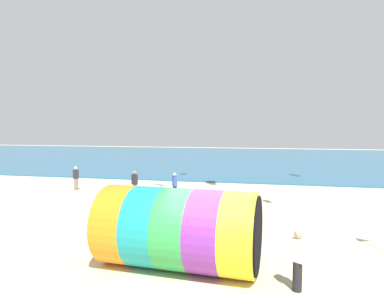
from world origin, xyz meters
name	(u,v)px	position (x,y,z in m)	size (l,w,h in m)	color
ground_plane	(203,287)	(0.00, 0.00, 0.00)	(120.00, 120.00, 0.00)	beige
sea	(252,159)	(0.00, 36.78, 0.05)	(120.00, 40.00, 0.10)	#236084
giant_inflatable_tube	(179,229)	(-0.93, 1.03, 1.21)	(4.89, 2.79, 2.42)	orange
kite_handler	(298,260)	(2.42, 0.28, 0.82)	(0.42, 0.38, 1.61)	black
bystander_near_water	(175,186)	(-3.61, 10.63, 0.78)	(0.37, 0.42, 1.55)	black
bystander_mid_beach	(135,184)	(-6.02, 10.42, 0.83)	(0.42, 0.39, 1.63)	#726651
bystander_far_left	(76,178)	(-10.76, 11.88, 0.81)	(0.42, 0.39, 1.60)	#726651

